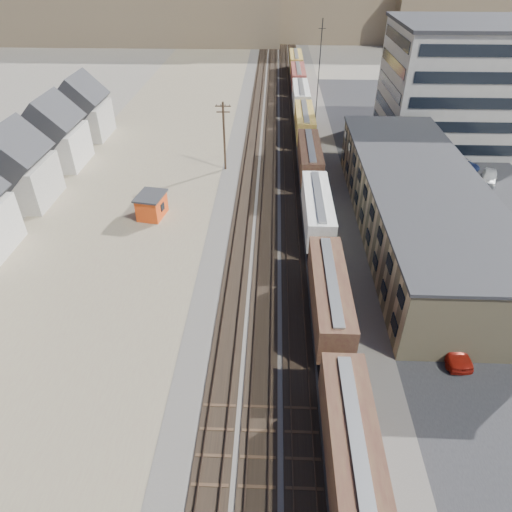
{
  "coord_description": "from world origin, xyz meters",
  "views": [
    {
      "loc": [
        -1.47,
        -21.13,
        28.65
      ],
      "look_at": [
        -2.89,
        15.3,
        3.0
      ],
      "focal_mm": 32.0,
      "sensor_mm": 36.0,
      "label": 1
    }
  ],
  "objects_px": {
    "maintenance_shed": "(152,205)",
    "freight_train": "(307,138)",
    "parked_car_red": "(453,347)",
    "utility_pole_north": "(224,135)",
    "parked_car_blue": "(464,164)"
  },
  "relations": [
    {
      "from": "utility_pole_north",
      "to": "maintenance_shed",
      "type": "bearing_deg",
      "value": -118.4
    },
    {
      "from": "maintenance_shed",
      "to": "parked_car_blue",
      "type": "bearing_deg",
      "value": 20.32
    },
    {
      "from": "freight_train",
      "to": "maintenance_shed",
      "type": "xyz_separation_m",
      "value": [
        -20.02,
        -20.22,
        -1.28
      ]
    },
    {
      "from": "parked_car_red",
      "to": "freight_train",
      "type": "bearing_deg",
      "value": 99.56
    },
    {
      "from": "utility_pole_north",
      "to": "parked_car_blue",
      "type": "height_order",
      "value": "utility_pole_north"
    },
    {
      "from": "utility_pole_north",
      "to": "parked_car_red",
      "type": "distance_m",
      "value": 42.63
    },
    {
      "from": "parked_car_red",
      "to": "utility_pole_north",
      "type": "bearing_deg",
      "value": 117.89
    },
    {
      "from": "utility_pole_north",
      "to": "freight_train",
      "type": "bearing_deg",
      "value": 25.75
    },
    {
      "from": "freight_train",
      "to": "parked_car_red",
      "type": "distance_m",
      "value": 43.23
    },
    {
      "from": "parked_car_blue",
      "to": "maintenance_shed",
      "type": "bearing_deg",
      "value": 168.43
    },
    {
      "from": "maintenance_shed",
      "to": "parked_car_red",
      "type": "relative_size",
      "value": 0.9
    },
    {
      "from": "utility_pole_north",
      "to": "maintenance_shed",
      "type": "distance_m",
      "value": 16.67
    },
    {
      "from": "maintenance_shed",
      "to": "parked_car_red",
      "type": "xyz_separation_m",
      "value": [
        29.96,
        -21.81,
        -0.66
      ]
    },
    {
      "from": "freight_train",
      "to": "utility_pole_north",
      "type": "relative_size",
      "value": 11.97
    },
    {
      "from": "maintenance_shed",
      "to": "freight_train",
      "type": "bearing_deg",
      "value": 45.28
    }
  ]
}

